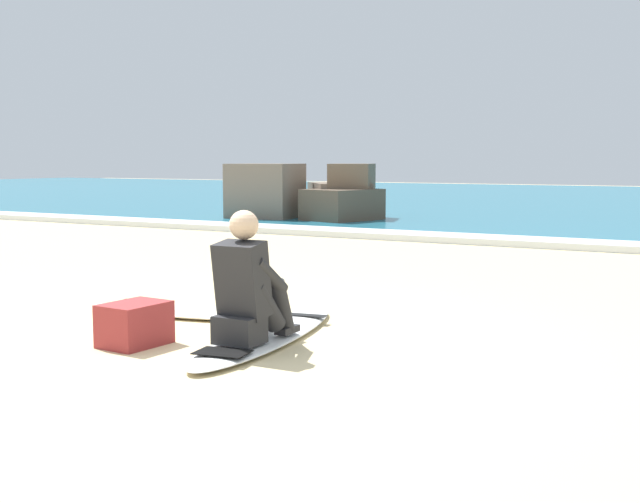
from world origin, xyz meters
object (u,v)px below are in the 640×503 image
surfboard_main (267,335)px  surfboard_spare_near (186,311)px  beach_bag (135,324)px  surfer_seated (249,291)px

surfboard_main → surfboard_spare_near: 1.26m
surfboard_spare_near → beach_bag: beach_bag is taller
surfer_seated → surfboard_spare_near: 1.55m
surfboard_spare_near → beach_bag: 1.20m
surfboard_spare_near → surfboard_main: bearing=-21.5°
surfer_seated → beach_bag: bearing=-160.6°
surfer_seated → beach_bag: surfer_seated is taller
surfer_seated → surfboard_spare_near: bearing=146.7°
surfboard_main → surfer_seated: bearing=-77.4°
surfer_seated → surfboard_spare_near: (-1.25, 0.82, -0.40)m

